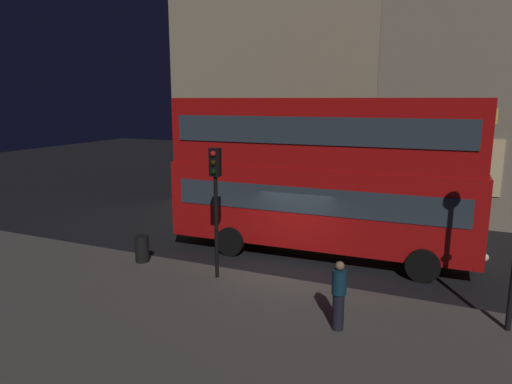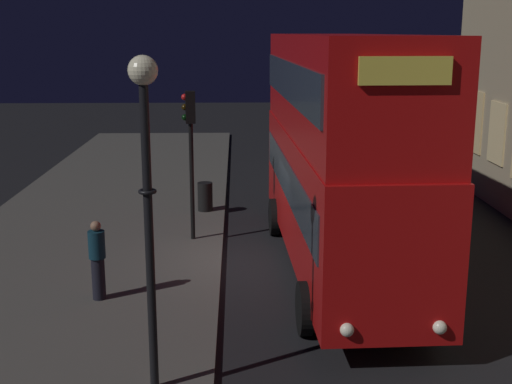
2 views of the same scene
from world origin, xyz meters
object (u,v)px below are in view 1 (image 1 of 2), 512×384
double_decker_bus (320,170)px  litter_bin (142,249)px  pedestrian (339,295)px  traffic_light_near_kerb (215,186)px

double_decker_bus → litter_bin: double_decker_bus is taller
pedestrian → litter_bin: size_ratio=1.90×
litter_bin → double_decker_bus: bearing=33.3°
traffic_light_near_kerb → litter_bin: (-3.05, 0.22, -2.47)m
traffic_light_near_kerb → pedestrian: traffic_light_near_kerb is taller
double_decker_bus → litter_bin: bearing=-148.6°
traffic_light_near_kerb → litter_bin: traffic_light_near_kerb is taller
double_decker_bus → traffic_light_near_kerb: size_ratio=2.70×
double_decker_bus → pedestrian: 6.18m
traffic_light_near_kerb → litter_bin: size_ratio=4.45×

